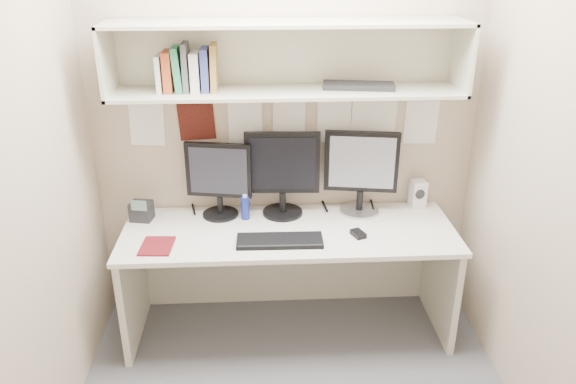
{
  "coord_description": "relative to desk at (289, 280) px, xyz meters",
  "views": [
    {
      "loc": [
        -0.17,
        -2.35,
        2.3
      ],
      "look_at": [
        -0.02,
        0.35,
        1.11
      ],
      "focal_mm": 35.0,
      "sensor_mm": 36.0,
      "label": 1
    }
  ],
  "objects": [
    {
      "name": "wall_back",
      "position": [
        0.0,
        0.35,
        0.93
      ],
      "size": [
        2.4,
        0.02,
        2.6
      ],
      "primitive_type": "cube",
      "color": "tan",
      "rests_on": "ground"
    },
    {
      "name": "wall_front",
      "position": [
        0.0,
        -1.65,
        0.93
      ],
      "size": [
        2.4,
        0.02,
        2.6
      ],
      "primitive_type": "cube",
      "color": "tan",
      "rests_on": "ground"
    },
    {
      "name": "wall_left",
      "position": [
        -1.2,
        -0.65,
        0.93
      ],
      "size": [
        0.02,
        2.0,
        2.6
      ],
      "primitive_type": "cube",
      "color": "tan",
      "rests_on": "ground"
    },
    {
      "name": "wall_right",
      "position": [
        1.2,
        -0.65,
        0.93
      ],
      "size": [
        0.02,
        2.0,
        2.6
      ],
      "primitive_type": "cube",
      "color": "tan",
      "rests_on": "ground"
    },
    {
      "name": "desk",
      "position": [
        0.0,
        0.0,
        0.0
      ],
      "size": [
        2.0,
        0.7,
        0.73
      ],
      "color": "silver",
      "rests_on": "floor"
    },
    {
      "name": "overhead_hutch",
      "position": [
        0.0,
        0.21,
        1.35
      ],
      "size": [
        2.0,
        0.38,
        0.4
      ],
      "color": "beige",
      "rests_on": "wall_back"
    },
    {
      "name": "pinned_papers",
      "position": [
        0.0,
        0.34,
        0.88
      ],
      "size": [
        1.92,
        0.01,
        0.48
      ],
      "primitive_type": null,
      "color": "white",
      "rests_on": "wall_back"
    },
    {
      "name": "monitor_left",
      "position": [
        -0.42,
        0.22,
        0.62
      ],
      "size": [
        0.41,
        0.22,
        0.48
      ],
      "rotation": [
        0.0,
        0.0,
        -0.18
      ],
      "color": "black",
      "rests_on": "desk"
    },
    {
      "name": "monitor_center",
      "position": [
        -0.03,
        0.22,
        0.65
      ],
      "size": [
        0.46,
        0.25,
        0.54
      ],
      "rotation": [
        0.0,
        0.0,
        -0.05
      ],
      "color": "black",
      "rests_on": "desk"
    },
    {
      "name": "monitor_right",
      "position": [
        0.46,
        0.22,
        0.65
      ],
      "size": [
        0.46,
        0.25,
        0.53
      ],
      "rotation": [
        0.0,
        0.0,
        -0.16
      ],
      "color": "#A5A5AA",
      "rests_on": "desk"
    },
    {
      "name": "keyboard",
      "position": [
        -0.06,
        -0.17,
        0.38
      ],
      "size": [
        0.5,
        0.18,
        0.02
      ],
      "primitive_type": "cube",
      "rotation": [
        0.0,
        0.0,
        -0.02
      ],
      "color": "black",
      "rests_on": "desk"
    },
    {
      "name": "mouse",
      "position": [
        0.4,
        -0.11,
        0.38
      ],
      "size": [
        0.09,
        0.11,
        0.03
      ],
      "primitive_type": "cube",
      "rotation": [
        0.0,
        0.0,
        0.37
      ],
      "color": "black",
      "rests_on": "desk"
    },
    {
      "name": "speaker",
      "position": [
        0.85,
        0.27,
        0.46
      ],
      "size": [
        0.1,
        0.11,
        0.18
      ],
      "rotation": [
        0.0,
        0.0,
        0.13
      ],
      "color": "silver",
      "rests_on": "desk"
    },
    {
      "name": "blue_bottle",
      "position": [
        -0.26,
        0.15,
        0.44
      ],
      "size": [
        0.05,
        0.05,
        0.16
      ],
      "color": "navy",
      "rests_on": "desk"
    },
    {
      "name": "maroon_notebook",
      "position": [
        -0.76,
        -0.18,
        0.37
      ],
      "size": [
        0.19,
        0.23,
        0.01
      ],
      "primitive_type": "cube",
      "rotation": [
        0.0,
        0.0,
        -0.06
      ],
      "color": "#5F1015",
      "rests_on": "desk"
    },
    {
      "name": "desk_phone",
      "position": [
        -0.9,
        0.17,
        0.42
      ],
      "size": [
        0.15,
        0.14,
        0.16
      ],
      "rotation": [
        0.0,
        0.0,
        -0.19
      ],
      "color": "black",
      "rests_on": "desk"
    },
    {
      "name": "book_stack",
      "position": [
        -0.56,
        0.17,
        1.29
      ],
      "size": [
        0.33,
        0.17,
        0.27
      ],
      "color": "silver",
      "rests_on": "overhead_hutch"
    },
    {
      "name": "hutch_tray",
      "position": [
        0.41,
        0.18,
        1.19
      ],
      "size": [
        0.43,
        0.22,
        0.03
      ],
      "primitive_type": "cube",
      "rotation": [
        0.0,
        0.0,
        -0.15
      ],
      "color": "black",
      "rests_on": "overhead_hutch"
    }
  ]
}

